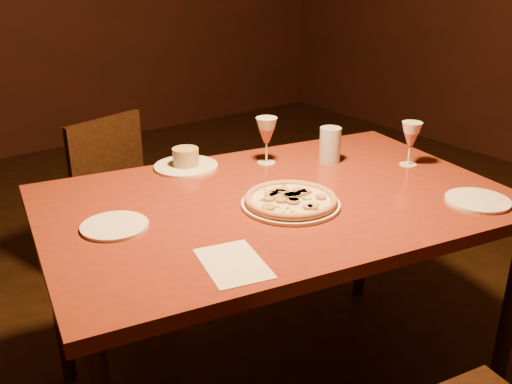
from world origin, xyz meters
TOP-DOWN VIEW (x-y plane):
  - dining_table at (-0.14, 0.07)m, footprint 1.65×1.23m
  - chair_far at (-0.22, 1.06)m, footprint 0.50×0.50m
  - pizza_plate at (-0.15, -0.01)m, footprint 0.31×0.31m
  - ramekin_saucer at (-0.23, 0.49)m, footprint 0.24×0.24m
  - wine_glass_far at (0.04, 0.35)m, footprint 0.08×0.08m
  - wine_glass_right at (0.45, 0.01)m, footprint 0.07×0.07m
  - water_tumbler at (0.24, 0.22)m, footprint 0.08×0.08m
  - side_plate_left at (-0.65, 0.18)m, footprint 0.19×0.19m
  - side_plate_near at (0.34, -0.35)m, footprint 0.20×0.20m
  - menu_card at (-0.50, -0.19)m, footprint 0.20×0.25m

SIDE VIEW (x-z plane):
  - chair_far at x=-0.22m, z-range 0.05..0.90m
  - dining_table at x=-0.14m, z-range 0.33..1.13m
  - menu_card at x=-0.50m, z-range 0.80..0.80m
  - side_plate_left at x=-0.65m, z-range 0.80..0.81m
  - side_plate_near at x=0.34m, z-range 0.80..0.81m
  - pizza_plate at x=-0.15m, z-range 0.80..0.83m
  - ramekin_saucer at x=-0.23m, z-range 0.78..0.86m
  - water_tumbler at x=0.24m, z-range 0.80..0.93m
  - wine_glass_right at x=0.45m, z-range 0.80..0.96m
  - wine_glass_far at x=0.04m, z-range 0.80..0.97m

